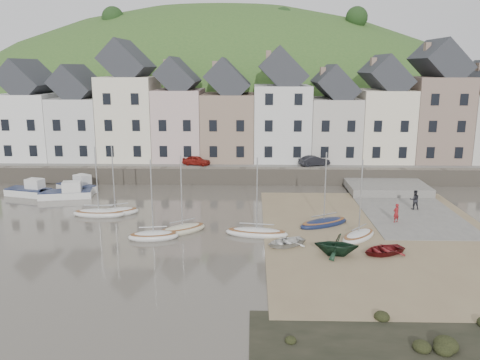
{
  "coord_description": "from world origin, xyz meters",
  "views": [
    {
      "loc": [
        1.12,
        -35.86,
        12.72
      ],
      "look_at": [
        0.0,
        6.0,
        3.0
      ],
      "focal_mm": 36.77,
      "sensor_mm": 36.0,
      "label": 1
    }
  ],
  "objects_px": {
    "rowboat_white": "(285,242)",
    "rowboat_red": "(383,250)",
    "rowboat_green": "(336,244)",
    "car_left": "(196,160)",
    "person_dark": "(415,200)",
    "sailboat_0": "(99,213)",
    "person_red": "(396,213)",
    "car_right": "(314,161)"
  },
  "relations": [
    {
      "from": "person_dark",
      "to": "car_left",
      "type": "relative_size",
      "value": 0.55
    },
    {
      "from": "rowboat_white",
      "to": "person_dark",
      "type": "distance_m",
      "value": 15.46
    },
    {
      "from": "rowboat_green",
      "to": "sailboat_0",
      "type": "bearing_deg",
      "value": -105.44
    },
    {
      "from": "sailboat_0",
      "to": "person_dark",
      "type": "bearing_deg",
      "value": 4.92
    },
    {
      "from": "car_left",
      "to": "rowboat_white",
      "type": "bearing_deg",
      "value": -142.3
    },
    {
      "from": "person_red",
      "to": "car_right",
      "type": "bearing_deg",
      "value": -101.83
    },
    {
      "from": "rowboat_white",
      "to": "sailboat_0",
      "type": "bearing_deg",
      "value": -142.58
    },
    {
      "from": "rowboat_white",
      "to": "person_red",
      "type": "relative_size",
      "value": 1.86
    },
    {
      "from": "rowboat_white",
      "to": "rowboat_green",
      "type": "distance_m",
      "value": 3.79
    },
    {
      "from": "sailboat_0",
      "to": "car_right",
      "type": "height_order",
      "value": "sailboat_0"
    },
    {
      "from": "sailboat_0",
      "to": "car_left",
      "type": "distance_m",
      "value": 16.37
    },
    {
      "from": "sailboat_0",
      "to": "rowboat_white",
      "type": "bearing_deg",
      "value": -24.2
    },
    {
      "from": "rowboat_white",
      "to": "car_right",
      "type": "distance_m",
      "value": 22.38
    },
    {
      "from": "rowboat_white",
      "to": "car_left",
      "type": "distance_m",
      "value": 23.63
    },
    {
      "from": "rowboat_green",
      "to": "car_left",
      "type": "bearing_deg",
      "value": -143.3
    },
    {
      "from": "rowboat_green",
      "to": "rowboat_red",
      "type": "relative_size",
      "value": 0.97
    },
    {
      "from": "sailboat_0",
      "to": "rowboat_red",
      "type": "relative_size",
      "value": 2.06
    },
    {
      "from": "sailboat_0",
      "to": "car_right",
      "type": "distance_m",
      "value": 25.24
    },
    {
      "from": "rowboat_white",
      "to": "car_left",
      "type": "bearing_deg",
      "value": 173.78
    },
    {
      "from": "rowboat_red",
      "to": "car_right",
      "type": "relative_size",
      "value": 0.87
    },
    {
      "from": "rowboat_white",
      "to": "rowboat_red",
      "type": "xyz_separation_m",
      "value": [
        6.64,
        -1.41,
        0.01
      ]
    },
    {
      "from": "sailboat_0",
      "to": "car_left",
      "type": "xyz_separation_m",
      "value": [
        6.87,
        14.74,
        1.88
      ]
    },
    {
      "from": "sailboat_0",
      "to": "rowboat_green",
      "type": "height_order",
      "value": "sailboat_0"
    },
    {
      "from": "rowboat_green",
      "to": "car_right",
      "type": "relative_size",
      "value": 0.84
    },
    {
      "from": "car_left",
      "to": "rowboat_red",
      "type": "bearing_deg",
      "value": -130.7
    },
    {
      "from": "sailboat_0",
      "to": "rowboat_white",
      "type": "relative_size",
      "value": 2.15
    },
    {
      "from": "person_red",
      "to": "car_left",
      "type": "height_order",
      "value": "car_left"
    },
    {
      "from": "rowboat_green",
      "to": "person_dark",
      "type": "xyz_separation_m",
      "value": [
        8.83,
        11.15,
        0.16
      ]
    },
    {
      "from": "rowboat_green",
      "to": "car_right",
      "type": "bearing_deg",
      "value": -173.97
    },
    {
      "from": "sailboat_0",
      "to": "car_left",
      "type": "relative_size",
      "value": 1.97
    },
    {
      "from": "person_dark",
      "to": "car_left",
      "type": "distance_m",
      "value": 24.46
    },
    {
      "from": "rowboat_green",
      "to": "person_red",
      "type": "relative_size",
      "value": 1.88
    },
    {
      "from": "sailboat_0",
      "to": "person_red",
      "type": "bearing_deg",
      "value": -3.3
    },
    {
      "from": "car_left",
      "to": "car_right",
      "type": "height_order",
      "value": "car_right"
    },
    {
      "from": "car_left",
      "to": "person_red",
      "type": "bearing_deg",
      "value": -115.87
    },
    {
      "from": "rowboat_green",
      "to": "car_right",
      "type": "xyz_separation_m",
      "value": [
        1.27,
        23.49,
        1.34
      ]
    },
    {
      "from": "rowboat_white",
      "to": "person_dark",
      "type": "xyz_separation_m",
      "value": [
        12.2,
        9.49,
        0.64
      ]
    },
    {
      "from": "car_left",
      "to": "car_right",
      "type": "bearing_deg",
      "value": -74.46
    },
    {
      "from": "sailboat_0",
      "to": "person_dark",
      "type": "xyz_separation_m",
      "value": [
        27.95,
        2.4,
        0.74
      ]
    },
    {
      "from": "car_right",
      "to": "person_dark",
      "type": "bearing_deg",
      "value": -168.41
    },
    {
      "from": "rowboat_green",
      "to": "car_left",
      "type": "distance_m",
      "value": 26.53
    },
    {
      "from": "sailboat_0",
      "to": "rowboat_red",
      "type": "xyz_separation_m",
      "value": [
        22.39,
        -8.49,
        0.11
      ]
    }
  ]
}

